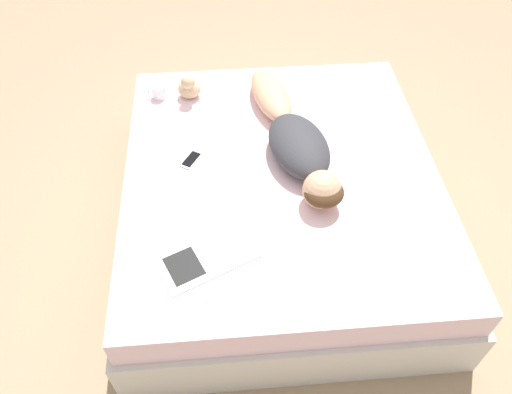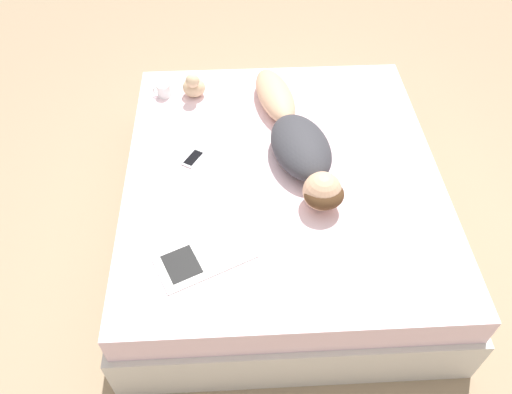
{
  "view_description": "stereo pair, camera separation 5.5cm",
  "coord_description": "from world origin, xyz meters",
  "px_view_note": "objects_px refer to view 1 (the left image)",
  "views": [
    {
      "loc": [
        0.31,
        2.0,
        2.6
      ],
      "look_at": [
        0.17,
        0.24,
        0.6
      ],
      "focal_mm": 35.0,
      "sensor_mm": 36.0,
      "label": 1
    },
    {
      "loc": [
        0.26,
        2.0,
        2.6
      ],
      "look_at": [
        0.17,
        0.24,
        0.6
      ],
      "focal_mm": 35.0,
      "sensor_mm": 36.0,
      "label": 2
    }
  ],
  "objects_px": {
    "person": "(295,139)",
    "coffee_mug": "(159,92)",
    "open_magazine": "(205,257)",
    "cell_phone": "(191,160)"
  },
  "relations": [
    {
      "from": "person",
      "to": "coffee_mug",
      "type": "relative_size",
      "value": 10.83
    },
    {
      "from": "coffee_mug",
      "to": "cell_phone",
      "type": "distance_m",
      "value": 0.65
    },
    {
      "from": "open_magazine",
      "to": "cell_phone",
      "type": "height_order",
      "value": "same"
    },
    {
      "from": "coffee_mug",
      "to": "cell_phone",
      "type": "bearing_deg",
      "value": 108.85
    },
    {
      "from": "coffee_mug",
      "to": "open_magazine",
      "type": "bearing_deg",
      "value": 102.13
    },
    {
      "from": "cell_phone",
      "to": "open_magazine",
      "type": "bearing_deg",
      "value": 127.45
    },
    {
      "from": "open_magazine",
      "to": "coffee_mug",
      "type": "bearing_deg",
      "value": -102.36
    },
    {
      "from": "open_magazine",
      "to": "person",
      "type": "bearing_deg",
      "value": -151.17
    },
    {
      "from": "cell_phone",
      "to": "coffee_mug",
      "type": "bearing_deg",
      "value": -39.56
    },
    {
      "from": "open_magazine",
      "to": "cell_phone",
      "type": "xyz_separation_m",
      "value": [
        0.07,
        -0.7,
        0.0
      ]
    }
  ]
}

